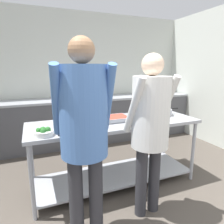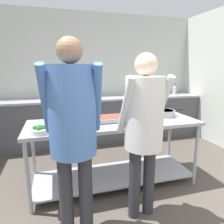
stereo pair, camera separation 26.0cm
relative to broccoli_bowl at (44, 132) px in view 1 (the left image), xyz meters
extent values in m
cube|color=silver|center=(0.78, 2.27, 0.42)|extent=(5.09, 0.06, 2.65)
cube|color=#4C4C51|center=(0.78, 1.90, -0.46)|extent=(4.93, 0.62, 0.89)
cube|color=#9EA0A8|center=(0.78, 1.90, 0.01)|extent=(4.93, 0.65, 0.04)
cube|color=black|center=(0.29, 1.90, 0.02)|extent=(0.50, 0.36, 0.02)
cube|color=#9EA0A8|center=(0.87, 0.25, -0.06)|extent=(2.15, 0.73, 0.04)
cube|color=#9EA0A8|center=(0.87, 0.25, -0.78)|extent=(2.07, 0.65, 0.02)
cylinder|color=#9EA0A8|center=(-0.15, -0.07, -0.49)|extent=(0.04, 0.04, 0.83)
cylinder|color=#9EA0A8|center=(1.90, -0.07, -0.49)|extent=(0.04, 0.04, 0.83)
cylinder|color=#9EA0A8|center=(-0.15, 0.56, -0.49)|extent=(0.04, 0.04, 0.83)
cylinder|color=#9EA0A8|center=(1.90, 0.56, -0.49)|extent=(0.04, 0.04, 0.83)
cylinder|color=silver|center=(0.00, 0.00, -0.01)|extent=(0.19, 0.19, 0.05)
sphere|color=#2D702D|center=(0.04, 0.00, 0.03)|extent=(0.06, 0.06, 0.06)
sphere|color=#2D702D|center=(0.00, 0.02, 0.03)|extent=(0.06, 0.06, 0.06)
sphere|color=#2D702D|center=(-0.05, 0.00, 0.03)|extent=(0.05, 0.05, 0.05)
sphere|color=#2D702D|center=(-0.01, -0.04, 0.03)|extent=(0.05, 0.05, 0.05)
cube|color=#9EA0A8|center=(0.36, 0.10, -0.03)|extent=(0.46, 0.33, 0.01)
cube|color=gold|center=(0.36, 0.10, -0.01)|extent=(0.44, 0.30, 0.04)
cube|color=#9EA0A8|center=(0.36, -0.06, -0.01)|extent=(0.46, 0.01, 0.05)
cube|color=#9EA0A8|center=(0.36, 0.26, -0.01)|extent=(0.46, 0.01, 0.05)
cube|color=#9EA0A8|center=(0.14, 0.10, -0.01)|extent=(0.01, 0.33, 0.05)
cube|color=#9EA0A8|center=(0.59, 0.10, -0.01)|extent=(0.01, 0.33, 0.05)
cube|color=#9EA0A8|center=(0.85, 0.28, -0.03)|extent=(0.44, 0.30, 0.01)
cube|color=#B23D2D|center=(0.85, 0.28, -0.01)|extent=(0.41, 0.28, 0.04)
cube|color=#9EA0A8|center=(0.85, 0.14, -0.01)|extent=(0.44, 0.01, 0.05)
cube|color=#9EA0A8|center=(0.85, 0.43, -0.01)|extent=(0.44, 0.01, 0.05)
cube|color=#9EA0A8|center=(0.63, 0.28, -0.01)|extent=(0.01, 0.30, 0.05)
cube|color=#9EA0A8|center=(1.06, 0.28, -0.01)|extent=(0.01, 0.30, 0.05)
cylinder|color=white|center=(1.24, 0.23, -0.03)|extent=(0.28, 0.28, 0.01)
cylinder|color=white|center=(1.24, 0.23, -0.02)|extent=(0.28, 0.28, 0.01)
cylinder|color=white|center=(1.24, 0.23, -0.01)|extent=(0.27, 0.27, 0.01)
cylinder|color=#9EA0A8|center=(1.63, 0.32, 0.01)|extent=(0.29, 0.29, 0.09)
cylinder|color=brown|center=(1.63, 0.32, 0.04)|extent=(0.25, 0.25, 0.01)
cylinder|color=black|center=(1.84, 0.32, 0.04)|extent=(0.14, 0.02, 0.02)
cylinder|color=#2D2D33|center=(0.21, -0.45, -0.50)|extent=(0.13, 0.13, 0.81)
cylinder|color=#2D2D33|center=(0.39, -0.47, -0.50)|extent=(0.13, 0.13, 0.81)
cylinder|color=#4770B2|center=(0.09, -0.43, 0.37)|extent=(0.11, 0.34, 0.61)
cylinder|color=#4770B2|center=(0.51, -0.48, 0.37)|extent=(0.11, 0.34, 0.61)
cylinder|color=#4770B2|center=(0.30, -0.46, 0.28)|extent=(0.40, 0.40, 0.75)
sphere|color=#8C6647|center=(0.30, -0.46, 0.76)|extent=(0.21, 0.21, 0.21)
cylinder|color=#2D2D33|center=(0.90, -0.40, -0.52)|extent=(0.12, 0.12, 0.76)
cylinder|color=#2D2D33|center=(1.06, -0.39, -0.52)|extent=(0.12, 0.12, 0.76)
cylinder|color=silver|center=(0.79, -0.41, 0.29)|extent=(0.09, 0.32, 0.57)
cylinder|color=silver|center=(1.18, -0.38, 0.29)|extent=(0.09, 0.32, 0.57)
cylinder|color=silver|center=(0.98, -0.39, 0.20)|extent=(0.37, 0.37, 0.70)
sphere|color=beige|center=(0.98, -0.39, 0.66)|extent=(0.21, 0.21, 0.21)
cylinder|color=silver|center=(2.81, 1.89, 0.11)|extent=(0.08, 0.08, 0.16)
cone|color=silver|center=(2.81, 1.89, 0.22)|extent=(0.07, 0.07, 0.06)
cylinder|color=black|center=(2.81, 1.89, 0.25)|extent=(0.03, 0.03, 0.02)
camera|label=1|loc=(-0.08, -2.01, 0.63)|focal=32.00mm
camera|label=2|loc=(0.17, -2.09, 0.63)|focal=32.00mm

